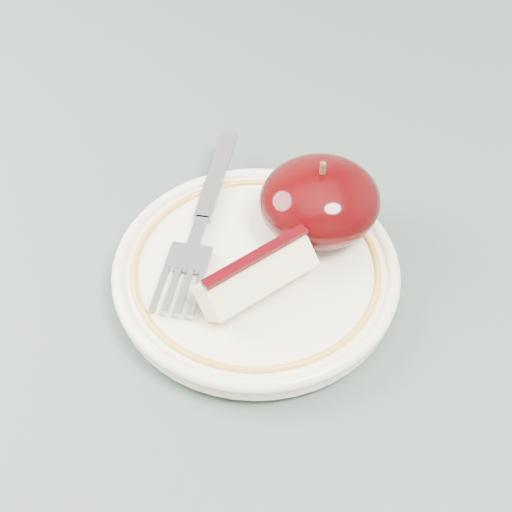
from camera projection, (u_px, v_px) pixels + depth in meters
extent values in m
cylinder|color=brown|center=(425.00, 204.00, 1.08)|extent=(0.05, 0.05, 0.71)
cube|color=#3C4A44|center=(207.00, 317.00, 0.48)|extent=(0.90, 0.90, 0.04)
cylinder|color=beige|center=(256.00, 281.00, 0.47)|extent=(0.10, 0.10, 0.01)
cylinder|color=beige|center=(256.00, 272.00, 0.46)|extent=(0.18, 0.18, 0.01)
torus|color=beige|center=(256.00, 267.00, 0.46)|extent=(0.19, 0.19, 0.01)
torus|color=gold|center=(256.00, 266.00, 0.46)|extent=(0.16, 0.16, 0.00)
ellipsoid|color=black|center=(320.00, 201.00, 0.46)|extent=(0.08, 0.08, 0.05)
cylinder|color=#472D19|center=(323.00, 170.00, 0.44)|extent=(0.00, 0.00, 0.01)
cube|color=beige|center=(256.00, 275.00, 0.43)|extent=(0.08, 0.06, 0.03)
cube|color=#300104|center=(256.00, 256.00, 0.42)|extent=(0.07, 0.04, 0.00)
cube|color=gray|center=(217.00, 174.00, 0.51)|extent=(0.05, 0.09, 0.00)
cube|color=gray|center=(198.00, 231.00, 0.47)|extent=(0.02, 0.03, 0.00)
cube|color=gray|center=(189.00, 258.00, 0.46)|extent=(0.03, 0.03, 0.00)
cube|color=gray|center=(197.00, 294.00, 0.44)|extent=(0.02, 0.03, 0.00)
cube|color=gray|center=(184.00, 292.00, 0.44)|extent=(0.02, 0.03, 0.00)
cube|color=gray|center=(172.00, 290.00, 0.44)|extent=(0.02, 0.03, 0.00)
cube|color=gray|center=(160.00, 288.00, 0.44)|extent=(0.02, 0.03, 0.00)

